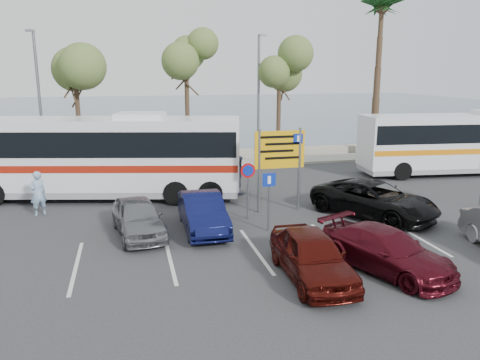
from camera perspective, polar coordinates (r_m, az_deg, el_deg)
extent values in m
plane|color=#303032|center=(17.28, 4.88, -6.99)|extent=(120.00, 120.00, 0.00)
cube|color=#9C9B8E|center=(30.40, -3.47, 1.98)|extent=(44.00, 2.40, 0.15)
cube|color=tan|center=(32.29, -4.10, 3.04)|extent=(48.00, 0.80, 0.60)
plane|color=#455E6E|center=(75.78, -9.73, 8.43)|extent=(140.00, 140.00, 0.00)
cylinder|color=#382619|center=(29.68, -19.01, 6.10)|extent=(0.28, 0.28, 5.04)
cylinder|color=#382619|center=(29.75, -6.41, 7.28)|extent=(0.28, 0.28, 5.60)
cylinder|color=#382619|center=(31.10, 4.72, 7.18)|extent=(0.28, 0.28, 5.18)
cylinder|color=#382619|center=(33.81, 16.36, 11.27)|extent=(0.48, 0.48, 10.00)
cylinder|color=slate|center=(29.41, -23.21, 8.60)|extent=(0.16, 0.16, 8.00)
cylinder|color=slate|center=(29.00, -24.08, 16.32)|extent=(0.12, 0.90, 0.12)
cube|color=slate|center=(28.50, -24.25, 16.28)|extent=(0.45, 0.25, 0.12)
cylinder|color=slate|center=(30.17, 2.26, 9.72)|extent=(0.16, 0.16, 8.00)
cylinder|color=slate|center=(29.76, 2.58, 17.28)|extent=(0.12, 0.90, 0.12)
cube|color=slate|center=(29.28, 2.86, 17.25)|extent=(0.45, 0.25, 0.12)
cylinder|color=slate|center=(19.75, 2.33, 1.05)|extent=(0.12, 0.12, 3.60)
cylinder|color=slate|center=(20.31, 7.22, 1.29)|extent=(0.12, 0.12, 3.60)
cube|color=#E1A00B|center=(19.85, 4.86, 3.71)|extent=(2.20, 0.06, 1.60)
cube|color=#0C2699|center=(20.00, 7.11, 5.04)|extent=(0.42, 0.01, 0.42)
cylinder|color=slate|center=(18.98, 0.94, -1.61)|extent=(0.07, 0.07, 2.20)
cylinder|color=#B20C0C|center=(18.74, 0.98, 1.18)|extent=(0.60, 0.03, 0.60)
cylinder|color=slate|center=(17.60, 3.51, -2.82)|extent=(0.07, 0.07, 2.20)
cube|color=#0C2699|center=(17.36, 3.57, 0.02)|extent=(0.50, 0.03, 0.50)
cube|color=white|center=(22.94, -16.64, 3.21)|extent=(13.32, 5.62, 3.20)
cube|color=black|center=(22.85, -16.74, 4.61)|extent=(13.07, 5.61, 1.14)
cube|color=maroon|center=(23.03, -16.56, 1.94)|extent=(13.20, 5.62, 0.33)
cube|color=gray|center=(23.25, -16.39, -0.68)|extent=(13.18, 5.57, 0.60)
cube|color=white|center=(22.72, -16.93, 7.51)|extent=(2.51, 2.18, 0.26)
cube|color=white|center=(30.36, 25.48, 4.43)|extent=(12.13, 3.74, 2.93)
cube|color=black|center=(30.30, 25.57, 5.41)|extent=(11.90, 3.75, 1.04)
cube|color=orange|center=(30.43, 25.39, 3.55)|extent=(12.02, 3.75, 0.30)
cube|color=gray|center=(30.59, 25.21, 1.72)|extent=(12.01, 3.70, 0.55)
cube|color=white|center=(30.20, 25.77, 7.40)|extent=(2.14, 1.79, 0.24)
imported|color=slate|center=(17.66, -12.30, -4.46)|extent=(2.17, 4.20, 1.37)
imported|color=#0D113F|center=(17.85, -4.57, -3.95)|extent=(1.48, 4.25, 1.40)
imported|color=#4C0C16|center=(14.96, 17.38, -8.18)|extent=(3.31, 4.77, 1.28)
imported|color=#460E0A|center=(13.90, 8.76, -9.08)|extent=(1.78, 4.19, 1.41)
imported|color=black|center=(20.20, 16.04, -2.30)|extent=(4.71, 5.82, 1.47)
imported|color=#8AA8C9|center=(21.30, -23.42, -1.50)|extent=(0.83, 0.75, 1.89)
imported|color=#303448|center=(23.02, -0.18, 0.65)|extent=(0.97, 1.11, 1.91)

